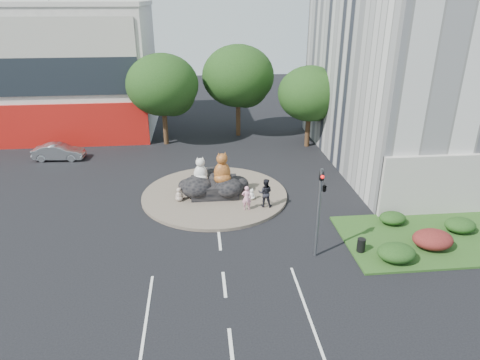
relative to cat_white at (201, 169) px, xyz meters
The scene contains 22 objects.
ground 10.32m from the cat_white, 84.83° to the right, with size 120.00×120.00×0.00m, color black.
roundabout_island 2.10m from the cat_white, ahead, with size 10.00×10.00×0.20m, color brown.
rock_plinth 1.63m from the cat_white, ahead, with size 3.20×2.60×0.90m, color black, non-canonical shape.
shophouse_block 25.05m from the cat_white, 133.79° to the left, with size 25.20×12.30×17.40m.
grass_verge 14.85m from the cat_white, 28.75° to the right, with size 10.00×6.00×0.12m, color #264717.
tree_left 12.78m from the cat_white, 104.14° to the left, with size 6.46×6.46×8.27m.
tree_mid 14.97m from the cat_white, 74.10° to the left, with size 6.84×6.84×8.76m.
tree_right 14.36m from the cat_white, 45.00° to the left, with size 5.70×5.70×7.30m.
hedge_near_green 13.52m from the cat_white, 42.50° to the right, with size 2.00×1.60×0.90m, color #173310.
hedge_red 14.88m from the cat_white, 33.07° to the right, with size 2.20×1.76×0.99m, color #481313.
hedge_mid_green 16.37m from the cat_white, 23.82° to the right, with size 1.80×1.44×0.81m, color #173310.
hedge_back_green 12.67m from the cat_white, 24.84° to the right, with size 1.60×1.28×0.72m, color #173310.
traffic_light 10.20m from the cat_white, 53.38° to the right, with size 0.44×1.24×5.00m.
street_lamp 14.12m from the cat_white, ahead, with size 2.34×0.22×8.06m.
cat_white is the anchor object (origin of this frame).
cat_tabby 1.49m from the cat_white, 11.49° to the right, with size 1.31×1.13×2.18m, color #A74822, non-canonical shape.
kitten_calico 2.20m from the cat_white, 147.67° to the right, with size 0.57×0.50×0.96m, color silver, non-canonical shape.
kitten_white 3.84m from the cat_white, 20.16° to the right, with size 0.46×0.40×0.77m, color silver, non-canonical shape.
pedestrian_pink 4.05m from the cat_white, 43.90° to the right, with size 0.60×0.39×1.63m, color pink.
pedestrian_dark 4.80m from the cat_white, 30.22° to the right, with size 0.93×0.73×1.92m, color black.
parked_car 14.64m from the cat_white, 144.43° to the left, with size 1.46×4.19×1.38m, color #9B9DA2.
litter_bin 11.76m from the cat_white, 43.82° to the right, with size 0.45×0.45×0.75m, color black.
Camera 1 is at (-0.94, -16.91, 12.74)m, focal length 32.00 mm.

